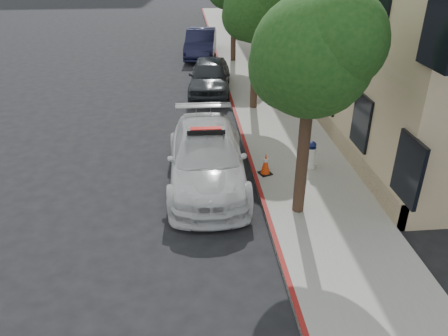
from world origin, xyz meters
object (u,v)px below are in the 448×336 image
parked_car_far (201,43)px  fire_hydrant (311,155)px  parked_car_mid (210,76)px  traffic_cone (266,164)px  police_car (207,158)px

parked_car_far → fire_hydrant: size_ratio=5.53×
parked_car_mid → traffic_cone: bearing=-76.4°
parked_car_far → police_car: bearing=-85.5°
parked_car_far → traffic_cone: bearing=-78.9°
parked_car_mid → fire_hydrant: parked_car_mid is taller
parked_car_mid → parked_car_far: parked_car_far is taller
traffic_cone → police_car: bearing=-178.4°
police_car → fire_hydrant: bearing=6.8°
police_car → parked_car_mid: bearing=86.7°
police_car → parked_car_far: size_ratio=1.13×
police_car → traffic_cone: 1.83m
police_car → parked_car_far: 15.74m
parked_car_mid → parked_car_far: size_ratio=0.95×
parked_car_far → parked_car_mid: bearing=-82.7°
parked_car_mid → traffic_cone: 8.57m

